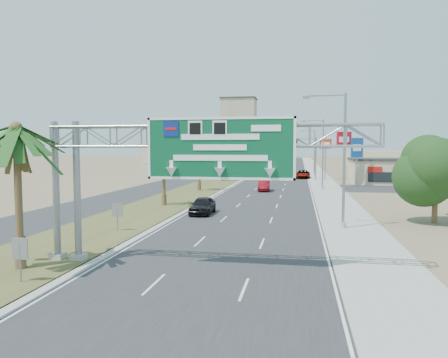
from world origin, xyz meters
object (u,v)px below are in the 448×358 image
palm_near (16,129)px  pole_sign_red_near (344,143)px  store_building (407,172)px  sign_gantry (190,147)px  car_left_lane (203,206)px  signal_mast (305,154)px  pole_sign_blue (357,150)px  car_mid_lane (264,186)px  car_far (269,170)px  pole_sign_red_far (325,147)px  car_right_lane (303,174)px

palm_near → pole_sign_red_near: size_ratio=0.96×
store_building → pole_sign_red_near: size_ratio=2.07×
sign_gantry → car_left_lane: (-3.31, 17.42, -5.27)m
palm_near → signal_mast: (14.37, 63.97, -2.08)m
signal_mast → pole_sign_blue: 15.07m
car_mid_lane → pole_sign_blue: size_ratio=0.59×
store_building → car_far: store_building is taller
car_left_lane → pole_sign_red_near: 35.49m
store_building → palm_near: bearing=-118.3°
pole_sign_blue → signal_mast: bearing=121.4°
palm_near → car_mid_lane: 42.97m
car_left_lane → car_mid_lane: (3.78, 22.29, -0.03)m
car_far → signal_mast: bearing=-64.9°
pole_sign_red_far → sign_gantry: bearing=-99.1°
pole_sign_red_near → pole_sign_red_far: (-2.00, 13.71, -0.63)m
car_left_lane → signal_mast: bearing=77.9°
car_far → sign_gantry: bearing=-85.9°
sign_gantry → car_mid_lane: sign_gantry is taller
pole_sign_red_near → pole_sign_blue: size_ratio=1.12×
palm_near → sign_gantry: bearing=13.3°
car_left_lane → pole_sign_red_far: (13.37, 45.13, 5.40)m
car_far → pole_sign_red_far: 22.76m
car_right_lane → car_far: bearing=118.2°
store_building → pole_sign_blue: (-9.00, -6.88, 3.73)m
signal_mast → pole_sign_red_near: 14.57m
sign_gantry → pole_sign_red_near: (12.06, 48.84, 0.76)m
pole_sign_red_near → pole_sign_red_far: size_ratio=1.11×
signal_mast → car_left_lane: signal_mast is taller
car_mid_lane → car_right_lane: bearing=74.6°
sign_gantry → car_mid_lane: size_ratio=3.68×
car_right_lane → signal_mast: bearing=-85.9°
car_mid_lane → car_right_lane: size_ratio=0.78×
signal_mast → palm_near: bearing=-102.7°
car_left_lane → car_right_lane: size_ratio=0.79×
car_mid_lane → car_far: bearing=89.3°
car_left_lane → car_far: car_left_lane is taller
store_building → pole_sign_blue: size_ratio=2.32×
pole_sign_blue → car_mid_lane: bearing=-145.1°
sign_gantry → pole_sign_red_far: bearing=80.9°
pole_sign_blue → pole_sign_red_far: pole_sign_red_far is taller
palm_near → car_far: size_ratio=1.64×
sign_gantry → store_building: 60.77m
signal_mast → pole_sign_blue: bearing=-58.6°
car_far → pole_sign_blue: bearing=-61.0°
car_right_lane → pole_sign_red_near: pole_sign_red_near is taller
car_left_lane → store_building: bearing=55.7°
sign_gantry → car_far: 81.50m
signal_mast → pole_sign_blue: signal_mast is taller
store_building → car_right_lane: 19.82m
car_left_lane → pole_sign_blue: size_ratio=0.60×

